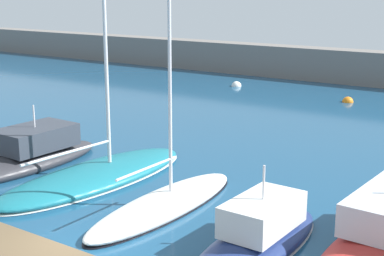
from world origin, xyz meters
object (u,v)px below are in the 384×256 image
at_px(sailboat_white_fourth, 165,201).
at_px(mooring_buoy_white, 236,86).
at_px(motorboat_navy_fifth, 259,236).
at_px(motorboat_charcoal_second, 27,156).
at_px(sailboat_teal_third, 96,173).
at_px(mooring_buoy_orange, 348,102).

xyz_separation_m(sailboat_white_fourth, mooring_buoy_white, (-11.94, 26.06, -0.31)).
bearing_deg(motorboat_navy_fifth, sailboat_white_fourth, 79.55).
bearing_deg(motorboat_charcoal_second, sailboat_teal_third, -82.88).
height_order(motorboat_charcoal_second, motorboat_navy_fifth, motorboat_charcoal_second).
bearing_deg(motorboat_charcoal_second, mooring_buoy_orange, -15.03).
xyz_separation_m(motorboat_charcoal_second, motorboat_navy_fifth, (13.41, -1.58, -0.08)).
xyz_separation_m(sailboat_teal_third, mooring_buoy_orange, (3.12, 23.64, -0.31)).
relative_size(sailboat_teal_third, mooring_buoy_white, 23.03).
bearing_deg(sailboat_teal_third, motorboat_charcoal_second, 99.00).
distance_m(motorboat_charcoal_second, mooring_buoy_orange, 25.11).
bearing_deg(mooring_buoy_orange, sailboat_white_fourth, -86.51).
distance_m(sailboat_teal_third, sailboat_white_fourth, 4.73).
distance_m(motorboat_charcoal_second, sailboat_white_fourth, 8.80).
bearing_deg(mooring_buoy_white, motorboat_charcoal_second, -82.91).
relative_size(motorboat_charcoal_second, mooring_buoy_orange, 10.63).
relative_size(sailboat_teal_third, mooring_buoy_orange, 23.73).
bearing_deg(mooring_buoy_orange, motorboat_charcoal_second, -106.84).
height_order(motorboat_charcoal_second, sailboat_white_fourth, sailboat_white_fourth).
bearing_deg(sailboat_teal_third, motorboat_navy_fifth, -98.31).
xyz_separation_m(sailboat_white_fourth, mooring_buoy_orange, (-1.50, 24.65, -0.31)).
height_order(motorboat_navy_fifth, mooring_buoy_orange, motorboat_navy_fifth).
bearing_deg(sailboat_white_fourth, mooring_buoy_orange, 3.81).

